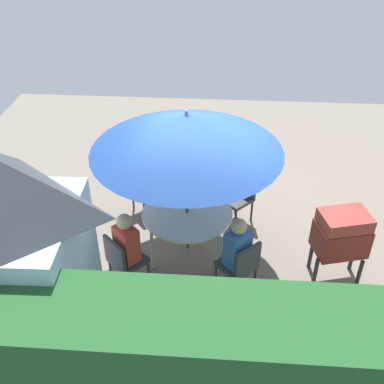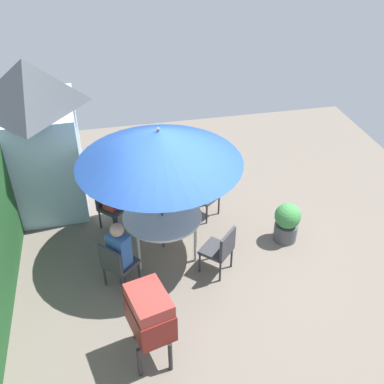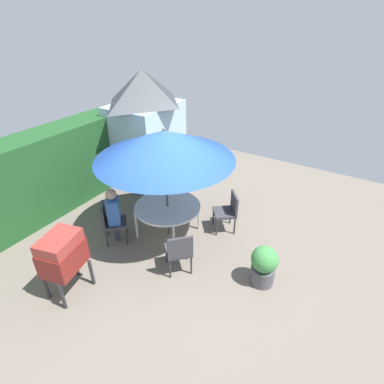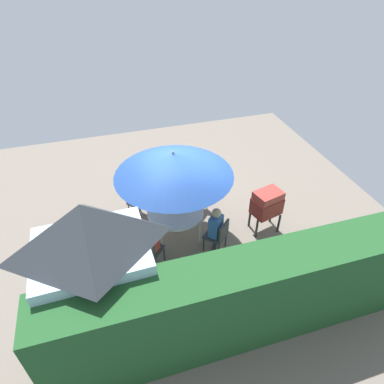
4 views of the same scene
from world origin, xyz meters
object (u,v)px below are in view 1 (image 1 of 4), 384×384
(patio_table, at_px, (187,215))
(person_in_blue, at_px, (237,247))
(bbq_grill, at_px, (341,234))
(chair_toward_hedge, at_px, (240,194))
(potted_plant_by_shed, at_px, (210,156))
(chair_near_shed, at_px, (123,259))
(person_in_red, at_px, (127,242))
(chair_far_side, at_px, (241,264))
(chair_toward_house, at_px, (145,184))
(patio_umbrella, at_px, (187,133))

(patio_table, xyz_separation_m, person_in_blue, (-0.76, 0.81, 0.10))
(bbq_grill, xyz_separation_m, chair_toward_hedge, (1.39, -1.36, -0.33))
(patio_table, distance_m, potted_plant_by_shed, 2.30)
(potted_plant_by_shed, bearing_deg, person_in_blue, 99.22)
(chair_toward_hedge, bearing_deg, person_in_blue, 87.58)
(chair_near_shed, distance_m, person_in_blue, 1.63)
(person_in_blue, bearing_deg, chair_near_shed, 2.47)
(patio_table, bearing_deg, person_in_blue, 133.16)
(person_in_red, bearing_deg, patio_table, -133.82)
(chair_far_side, bearing_deg, chair_toward_house, -49.06)
(chair_toward_house, bearing_deg, chair_far_side, 130.94)
(chair_near_shed, relative_size, person_in_blue, 0.71)
(patio_umbrella, distance_m, person_in_red, 1.74)
(patio_table, relative_size, person_in_red, 1.11)
(bbq_grill, distance_m, potted_plant_by_shed, 3.43)
(patio_table, bearing_deg, patio_umbrella, 45.00)
(person_in_red, xyz_separation_m, person_in_blue, (-1.55, -0.01, 0.00))
(person_in_blue, bearing_deg, chair_toward_house, -49.14)
(chair_near_shed, distance_m, potted_plant_by_shed, 3.34)
(bbq_grill, relative_size, person_in_red, 0.95)
(chair_far_side, bearing_deg, chair_near_shed, 0.24)
(chair_toward_house, xyz_separation_m, person_in_blue, (-1.60, 1.85, 0.26))
(chair_far_side, distance_m, person_in_blue, 0.28)
(chair_far_side, relative_size, potted_plant_by_shed, 1.15)
(patio_table, height_order, patio_umbrella, patio_umbrella)
(patio_umbrella, bearing_deg, chair_toward_house, -51.07)
(potted_plant_by_shed, xyz_separation_m, person_in_blue, (-0.50, 3.08, 0.37))
(patio_table, height_order, person_in_red, person_in_red)
(patio_table, relative_size, chair_toward_hedge, 1.56)
(bbq_grill, xyz_separation_m, chair_toward_house, (3.06, -1.55, -0.33))
(chair_toward_hedge, relative_size, chair_toward_house, 1.00)
(potted_plant_by_shed, distance_m, person_in_red, 3.28)
(patio_table, distance_m, patio_umbrella, 1.42)
(bbq_grill, height_order, chair_near_shed, bbq_grill)
(patio_table, bearing_deg, potted_plant_by_shed, -96.60)
(patio_table, distance_m, chair_far_side, 1.21)
(chair_toward_house, height_order, potted_plant_by_shed, chair_toward_house)
(chair_far_side, xyz_separation_m, chair_toward_hedge, (-0.01, -1.73, 0.00))
(chair_toward_hedge, distance_m, person_in_red, 2.34)
(chair_near_shed, xyz_separation_m, chair_toward_house, (-0.01, -1.91, 0.00))
(chair_near_shed, height_order, chair_toward_hedge, same)
(chair_far_side, height_order, person_in_blue, person_in_blue)
(bbq_grill, xyz_separation_m, chair_near_shed, (3.07, 0.37, -0.33))
(chair_toward_hedge, height_order, person_in_blue, person_in_blue)
(chair_toward_hedge, height_order, person_in_red, person_in_red)
(patio_umbrella, height_order, potted_plant_by_shed, patio_umbrella)
(chair_far_side, distance_m, chair_toward_house, 2.53)
(chair_toward_house, bearing_deg, bbq_grill, 153.17)
(chair_near_shed, height_order, person_in_red, person_in_red)
(chair_near_shed, distance_m, chair_toward_hedge, 2.41)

